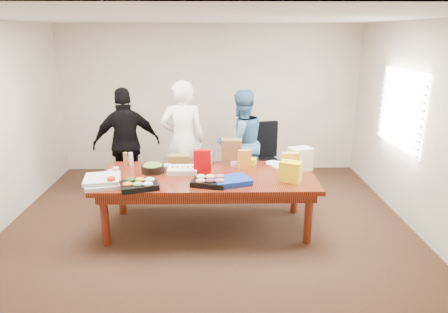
{
  "coord_description": "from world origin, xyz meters",
  "views": [
    {
      "loc": [
        0.12,
        -4.96,
        2.52
      ],
      "look_at": [
        0.22,
        0.1,
        0.97
      ],
      "focal_mm": 32.33,
      "sensor_mm": 36.0,
      "label": 1
    }
  ],
  "objects_px": {
    "sheet_cake": "(183,170)",
    "salad_bowl": "(153,168)",
    "person_center": "(183,141)",
    "conference_table": "(208,202)",
    "person_right": "(241,143)",
    "office_chair": "(265,160)"
  },
  "relations": [
    {
      "from": "person_center",
      "to": "person_right",
      "type": "height_order",
      "value": "person_center"
    },
    {
      "from": "office_chair",
      "to": "person_center",
      "type": "relative_size",
      "value": 0.59
    },
    {
      "from": "person_center",
      "to": "sheet_cake",
      "type": "distance_m",
      "value": 0.96
    },
    {
      "from": "salad_bowl",
      "to": "office_chair",
      "type": "bearing_deg",
      "value": 34.38
    },
    {
      "from": "conference_table",
      "to": "office_chair",
      "type": "bearing_deg",
      "value": 54.39
    },
    {
      "from": "conference_table",
      "to": "person_center",
      "type": "relative_size",
      "value": 1.5
    },
    {
      "from": "office_chair",
      "to": "salad_bowl",
      "type": "height_order",
      "value": "office_chair"
    },
    {
      "from": "sheet_cake",
      "to": "conference_table",
      "type": "bearing_deg",
      "value": -18.47
    },
    {
      "from": "conference_table",
      "to": "person_right",
      "type": "distance_m",
      "value": 1.44
    },
    {
      "from": "office_chair",
      "to": "person_center",
      "type": "distance_m",
      "value": 1.37
    },
    {
      "from": "salad_bowl",
      "to": "person_right",
      "type": "bearing_deg",
      "value": 42.03
    },
    {
      "from": "sheet_cake",
      "to": "person_center",
      "type": "bearing_deg",
      "value": 94.88
    },
    {
      "from": "conference_table",
      "to": "sheet_cake",
      "type": "distance_m",
      "value": 0.54
    },
    {
      "from": "office_chair",
      "to": "salad_bowl",
      "type": "distance_m",
      "value": 2.0
    },
    {
      "from": "person_center",
      "to": "sheet_cake",
      "type": "relative_size",
      "value": 4.79
    },
    {
      "from": "salad_bowl",
      "to": "sheet_cake",
      "type": "bearing_deg",
      "value": -3.41
    },
    {
      "from": "person_right",
      "to": "person_center",
      "type": "bearing_deg",
      "value": -12.7
    },
    {
      "from": "office_chair",
      "to": "person_right",
      "type": "height_order",
      "value": "person_right"
    },
    {
      "from": "office_chair",
      "to": "salad_bowl",
      "type": "xyz_separation_m",
      "value": [
        -1.64,
        -1.12,
        0.25
      ]
    },
    {
      "from": "office_chair",
      "to": "sheet_cake",
      "type": "height_order",
      "value": "office_chair"
    },
    {
      "from": "office_chair",
      "to": "person_center",
      "type": "bearing_deg",
      "value": 175.06
    },
    {
      "from": "sheet_cake",
      "to": "salad_bowl",
      "type": "xyz_separation_m",
      "value": [
        -0.4,
        0.02,
        0.02
      ]
    }
  ]
}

